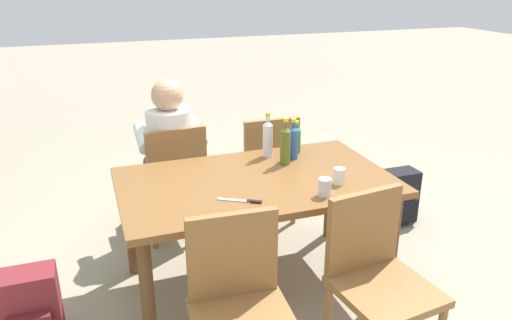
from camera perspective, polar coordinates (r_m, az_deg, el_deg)
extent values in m
plane|color=gray|center=(3.24, 0.00, -14.00)|extent=(24.00, 24.00, 0.00)
cube|color=brown|center=(2.90, 0.00, -2.59)|extent=(1.59, 0.94, 0.04)
cylinder|color=brown|center=(2.61, -12.41, -15.23)|extent=(0.07, 0.07, 0.68)
cylinder|color=brown|center=(3.06, 15.45, -9.66)|extent=(0.07, 0.07, 0.68)
cylinder|color=brown|center=(3.27, -14.33, -7.39)|extent=(0.07, 0.07, 0.68)
cylinder|color=brown|center=(3.64, 8.56, -3.92)|extent=(0.07, 0.07, 0.68)
cube|color=olive|center=(3.68, -9.73, -2.16)|extent=(0.47, 0.47, 0.04)
cube|color=olive|center=(3.42, -9.13, 0.17)|extent=(0.42, 0.07, 0.42)
cylinder|color=olive|center=(3.98, -7.56, -3.72)|extent=(0.04, 0.04, 0.41)
cylinder|color=olive|center=(3.91, -12.92, -4.59)|extent=(0.04, 0.04, 0.41)
cylinder|color=olive|center=(3.65, -5.87, -6.03)|extent=(0.04, 0.04, 0.41)
cylinder|color=olive|center=(3.57, -11.71, -7.04)|extent=(0.04, 0.04, 0.41)
cube|color=olive|center=(2.27, -2.72, -10.90)|extent=(0.42, 0.07, 0.42)
cube|color=olive|center=(3.85, 0.75, -0.78)|extent=(0.44, 0.44, 0.04)
cube|color=olive|center=(3.59, 1.84, 1.50)|extent=(0.42, 0.04, 0.42)
cylinder|color=olive|center=(4.16, 2.32, -2.42)|extent=(0.04, 0.04, 0.41)
cylinder|color=olive|center=(4.05, -2.71, -3.12)|extent=(0.04, 0.04, 0.41)
cylinder|color=olive|center=(3.84, 4.37, -4.55)|extent=(0.04, 0.04, 0.41)
cylinder|color=olive|center=(3.72, -1.04, -5.38)|extent=(0.04, 0.04, 0.41)
cube|color=olive|center=(2.51, 14.79, -14.44)|extent=(0.49, 0.49, 0.04)
cube|color=olive|center=(2.52, 12.32, -7.94)|extent=(0.42, 0.09, 0.42)
cylinder|color=olive|center=(2.67, 8.30, -17.60)|extent=(0.04, 0.04, 0.41)
cylinder|color=olive|center=(2.86, 14.82, -15.09)|extent=(0.04, 0.04, 0.41)
cylinder|color=white|center=(3.53, -9.86, 1.72)|extent=(0.32, 0.32, 0.52)
sphere|color=tan|center=(3.43, -10.23, 7.38)|extent=(0.22, 0.22, 0.22)
cylinder|color=#383847|center=(3.82, -8.83, -0.87)|extent=(0.14, 0.40, 0.14)
cylinder|color=#383847|center=(4.09, -9.21, -2.81)|extent=(0.11, 0.11, 0.45)
cylinder|color=white|center=(3.54, -6.93, 3.26)|extent=(0.09, 0.31, 0.16)
cylinder|color=#383847|center=(3.80, -11.49, -1.21)|extent=(0.14, 0.40, 0.14)
cylinder|color=#383847|center=(4.07, -11.70, -3.13)|extent=(0.11, 0.11, 0.45)
cylinder|color=white|center=(3.49, -12.99, 2.56)|extent=(0.09, 0.31, 0.16)
cylinder|color=#287A38|center=(3.30, 4.63, 2.18)|extent=(0.06, 0.06, 0.16)
cone|color=#287A38|center=(3.27, 4.67, 3.68)|extent=(0.06, 0.06, 0.02)
cylinder|color=#287A38|center=(3.26, 4.69, 4.05)|extent=(0.03, 0.03, 0.02)
cylinder|color=yellow|center=(3.26, 4.70, 4.39)|extent=(0.03, 0.03, 0.02)
cylinder|color=#2D56A3|center=(3.18, 4.31, 1.82)|extent=(0.06, 0.06, 0.19)
cone|color=#2D56A3|center=(3.15, 4.36, 3.71)|extent=(0.06, 0.06, 0.03)
cylinder|color=#2D56A3|center=(3.14, 4.37, 4.18)|extent=(0.03, 0.03, 0.03)
cylinder|color=yellow|center=(3.13, 4.39, 4.60)|extent=(0.03, 0.03, 0.02)
cylinder|color=white|center=(3.21, 1.36, 2.22)|extent=(0.06, 0.06, 0.21)
cone|color=white|center=(3.17, 1.37, 4.31)|extent=(0.06, 0.06, 0.03)
cylinder|color=white|center=(3.16, 1.38, 4.82)|extent=(0.03, 0.03, 0.03)
cylinder|color=yellow|center=(3.15, 1.38, 5.29)|extent=(0.03, 0.03, 0.02)
cylinder|color=#566623|center=(3.08, 3.40, 1.43)|extent=(0.06, 0.06, 0.22)
cone|color=#566623|center=(3.04, 3.45, 3.61)|extent=(0.06, 0.06, 0.03)
cylinder|color=#566623|center=(3.03, 3.46, 4.16)|extent=(0.03, 0.03, 0.03)
cylinder|color=yellow|center=(3.03, 3.47, 4.65)|extent=(0.03, 0.03, 0.02)
cylinder|color=white|center=(2.85, 9.59, -1.85)|extent=(0.07, 0.07, 0.10)
cylinder|color=silver|center=(2.69, 7.94, -3.14)|extent=(0.07, 0.07, 0.10)
cube|color=silver|center=(2.63, -2.56, -4.66)|extent=(0.17, 0.11, 0.01)
cube|color=black|center=(2.60, -0.20, -4.82)|extent=(0.08, 0.06, 0.01)
cube|color=black|center=(4.02, 15.83, -4.05)|extent=(0.33, 0.17, 0.42)
cube|color=black|center=(3.97, 16.68, -5.69)|extent=(0.23, 0.06, 0.18)
cube|color=maroon|center=(2.98, -24.66, -15.02)|extent=(0.30, 0.19, 0.40)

